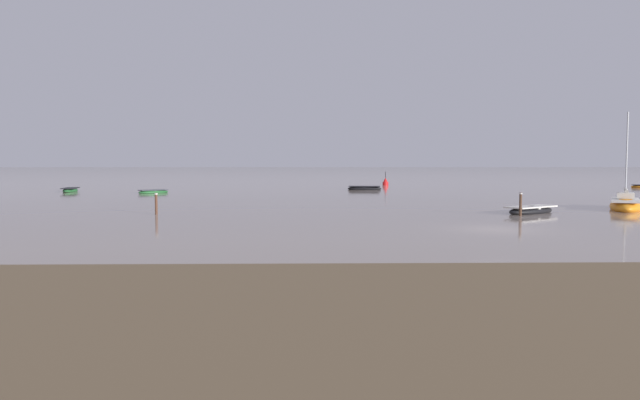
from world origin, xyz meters
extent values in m
plane|color=gray|center=(0.00, 0.00, 0.00)|extent=(800.00, 800.00, 0.00)
ellipsoid|color=#23602D|center=(-28.16, 37.94, 0.13)|extent=(3.60, 3.20, 0.57)
cube|color=#33383F|center=(-28.16, 37.94, 0.37)|extent=(3.36, 3.00, 0.08)
cube|color=#33383F|center=(-28.16, 37.94, 0.28)|extent=(0.87, 1.01, 0.06)
ellipsoid|color=#23602D|center=(-39.23, 41.58, 0.16)|extent=(2.23, 4.59, 0.69)
cube|color=black|center=(-39.23, 41.58, 0.45)|extent=(2.14, 4.23, 0.09)
cube|color=black|center=(-39.23, 41.58, 0.35)|extent=(1.38, 0.51, 0.07)
ellipsoid|color=orange|center=(14.19, 13.22, 0.24)|extent=(5.14, 7.21, 1.21)
cube|color=silver|center=(14.19, 13.22, 0.72)|extent=(4.47, 6.18, 0.12)
cube|color=silver|center=(14.35, 13.53, 1.06)|extent=(1.84, 2.05, 0.43)
cylinder|color=#B7BABF|center=(14.48, 13.78, 4.16)|extent=(0.12, 0.12, 6.63)
cylinder|color=beige|center=(13.79, 12.44, 1.51)|extent=(1.98, 3.53, 0.24)
ellipsoid|color=black|center=(-2.67, 45.80, 0.16)|extent=(4.61, 2.20, 0.70)
cube|color=black|center=(-2.67, 45.80, 0.45)|extent=(4.25, 2.12, 0.09)
cube|color=black|center=(-2.67, 45.80, 0.35)|extent=(0.49, 1.39, 0.07)
ellipsoid|color=black|center=(5.68, 10.02, 0.16)|extent=(4.65, 3.91, 0.72)
cube|color=silver|center=(5.68, 10.02, 0.47)|extent=(4.33, 3.67, 0.10)
cube|color=silver|center=(5.68, 10.02, 0.36)|extent=(1.04, 1.32, 0.07)
cylinder|color=red|center=(2.02, 60.32, 0.17)|extent=(0.90, 0.90, 0.70)
cone|color=red|center=(2.02, 60.32, 0.87)|extent=(0.72, 0.72, 0.70)
cylinder|color=black|center=(2.02, 60.32, 1.67)|extent=(0.10, 0.10, 0.90)
cylinder|color=#533323|center=(-20.67, 9.67, 0.66)|extent=(0.18, 0.18, 1.65)
cylinder|color=silver|center=(-20.67, 9.67, 1.43)|extent=(0.22, 0.22, 0.08)
cylinder|color=#4C3323|center=(4.17, 7.95, 0.70)|extent=(0.18, 0.18, 1.75)
cylinder|color=silver|center=(4.17, 7.95, 1.51)|extent=(0.22, 0.22, 0.08)
camera|label=1|loc=(-10.22, -31.38, 3.62)|focal=33.18mm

